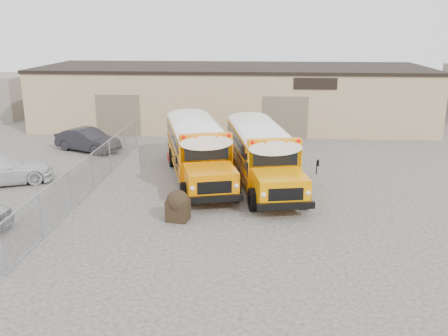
# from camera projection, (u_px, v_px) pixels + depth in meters

# --- Properties ---
(ground) EXTENTS (120.00, 120.00, 0.00)m
(ground) POSITION_uv_depth(u_px,v_px,m) (207.00, 214.00, 21.54)
(ground) COLOR #3A3736
(ground) RESTS_ON ground
(warehouse) EXTENTS (30.20, 10.20, 4.67)m
(warehouse) POSITION_uv_depth(u_px,v_px,m) (232.00, 95.00, 40.02)
(warehouse) COLOR tan
(warehouse) RESTS_ON ground
(chainlink_fence) EXTENTS (0.07, 18.07, 1.81)m
(chainlink_fence) POSITION_uv_depth(u_px,v_px,m) (92.00, 171.00, 24.56)
(chainlink_fence) COLOR gray
(chainlink_fence) RESTS_ON ground
(school_bus_left) EXTENTS (4.98, 10.55, 3.00)m
(school_bus_left) POSITION_uv_depth(u_px,v_px,m) (185.00, 123.00, 32.24)
(school_bus_left) COLOR orange
(school_bus_left) RESTS_ON ground
(school_bus_right) EXTENTS (4.26, 10.36, 2.95)m
(school_bus_right) POSITION_uv_depth(u_px,v_px,m) (244.00, 126.00, 31.38)
(school_bus_right) COLOR orange
(school_bus_right) RESTS_ON ground
(tarp_bundle) EXTENTS (1.00, 0.96, 1.31)m
(tarp_bundle) POSITION_uv_depth(u_px,v_px,m) (178.00, 205.00, 20.64)
(tarp_bundle) COLOR black
(tarp_bundle) RESTS_ON ground
(car_white) EXTENTS (5.54, 4.09, 1.49)m
(car_white) POSITION_uv_depth(u_px,v_px,m) (0.00, 170.00, 25.35)
(car_white) COLOR silver
(car_white) RESTS_ON ground
(car_dark) EXTENTS (4.66, 3.26, 1.46)m
(car_dark) POSITION_uv_depth(u_px,v_px,m) (88.00, 140.00, 31.91)
(car_dark) COLOR black
(car_dark) RESTS_ON ground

